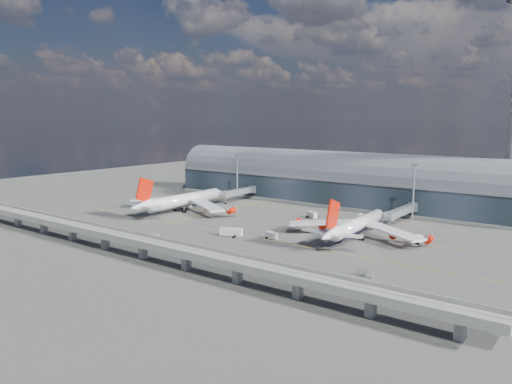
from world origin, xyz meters
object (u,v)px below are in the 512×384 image
Objects in this scene: airliner_right at (357,226)px; service_truck_1 at (272,235)px; service_truck_3 at (415,239)px; cargo_train_0 at (155,236)px; airliner_left at (182,200)px; cargo_train_1 at (259,263)px; service_truck_2 at (231,232)px; service_truck_5 at (312,215)px; service_truck_0 at (184,205)px; floodlight_mast_right at (414,191)px; service_truck_4 at (361,217)px; floodlight_mast_left at (237,175)px; cargo_train_2 at (366,273)px.

service_truck_1 is at bearing -144.29° from airliner_right.
service_truck_3 reaches higher than cargo_train_0.
service_truck_3 is at bearing 1.73° from airliner_left.
airliner_right reaches higher than cargo_train_1.
cargo_train_1 is at bearing -149.50° from service_truck_2.
service_truck_1 is at bearing -143.41° from service_truck_5.
service_truck_0 is 117.81m from service_truck_3.
service_truck_5 is (-53.71, 16.05, 0.06)m from service_truck_3.
cargo_train_1 is (32.16, -24.82, -0.84)m from service_truck_2.
airliner_left is (-99.12, -44.13, -8.00)m from floodlight_mast_right.
service_truck_0 is 105.34m from cargo_train_1.
service_truck_1 is at bearing -29.28° from cargo_train_0.
floodlight_mast_left is at bearing 148.71° from service_truck_4.
service_truck_4 is (26.57, 59.36, -0.34)m from service_truck_2.
floodlight_mast_right reaches higher than service_truck_0.
floodlight_mast_left is 100.00m from floodlight_mast_right.
floodlight_mast_left is at bearing 57.77° from service_truck_1.
cargo_train_1 is (25.08, -74.25, -0.61)m from service_truck_5.
service_truck_1 is 16.22m from service_truck_2.
airliner_right is at bearing -78.30° from service_truck_2.
service_truck_0 reaches higher than cargo_train_1.
cargo_train_0 is (-36.08, -26.23, -0.56)m from service_truck_1.
service_truck_1 is 35.32m from cargo_train_1.
service_truck_5 is 75.07m from cargo_train_0.
service_truck_5 is at bearing -17.93° from floodlight_mast_left.
floodlight_mast_right is at bearing 1.05° from service_truck_4.
airliner_left is at bearing -156.00° from floodlight_mast_right.
service_truck_3 is (14.09, -35.58, -12.25)m from floodlight_mast_right.
service_truck_4 is (-13.66, 32.69, -3.52)m from airliner_right.
service_truck_3 reaches higher than cargo_train_1.
service_truck_5 is (59.50, 24.59, -4.18)m from airliner_left.
cargo_train_0 is at bearing 136.42° from service_truck_1.
service_truck_4 reaches higher than service_truck_1.
cargo_train_1 is 32.70m from cargo_train_2.
service_truck_4 is at bearing -6.21° from cargo_train_0.
service_truck_5 reaches higher than service_truck_1.
service_truck_1 reaches higher than cargo_train_0.
cargo_train_2 is at bearing -78.88° from floodlight_mast_right.
floodlight_mast_right is at bearing -37.56° from service_truck_5.
service_truck_1 is at bearing -113.97° from service_truck_3.
airliner_right is 10.12× the size of service_truck_3.
airliner_right is at bearing 16.53° from cargo_train_2.
airliner_right is 48.37m from service_truck_2.
service_truck_5 is at bearing 2.69° from cargo_train_0.
airliner_right is 6.42× the size of service_truck_2.
service_truck_4 is at bearing -1.81° from service_truck_1.
cargo_train_0 is (32.25, -89.12, -12.87)m from floodlight_mast_left.
service_truck_5 is 1.38× the size of cargo_train_0.
service_truck_0 is 65.01m from service_truck_2.
airliner_left is 10.36× the size of service_truck_5.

